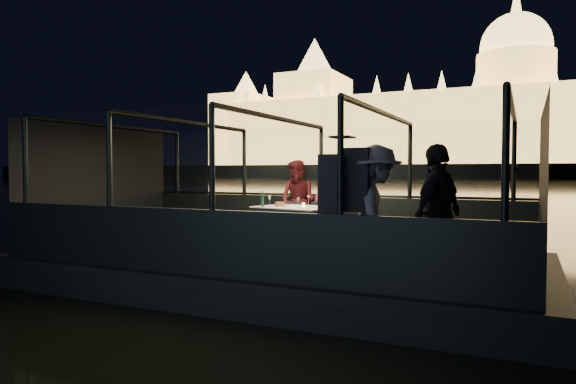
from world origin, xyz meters
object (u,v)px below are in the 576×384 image
at_px(dining_table_central, 297,227).
at_px(chair_port_right, 317,222).
at_px(wine_bottle, 262,198).
at_px(chair_port_left, 291,221).
at_px(passenger_stripe, 375,216).
at_px(person_woman_coral, 327,205).
at_px(person_man_maroon, 298,204).
at_px(coat_stand, 342,213).
at_px(passenger_dark, 438,217).

relative_size(dining_table_central, chair_port_right, 1.79).
bearing_deg(wine_bottle, chair_port_left, 68.76).
bearing_deg(chair_port_right, passenger_stripe, -55.97).
bearing_deg(person_woman_coral, person_man_maroon, -171.27).
xyz_separation_m(coat_stand, person_man_maroon, (-2.09, 3.38, -0.15)).
bearing_deg(person_man_maroon, person_woman_coral, 11.82).
bearing_deg(passenger_stripe, coat_stand, 105.12).
bearing_deg(coat_stand, dining_table_central, 124.06).
xyz_separation_m(chair_port_left, passenger_dark, (3.15, -2.53, 0.40)).
bearing_deg(dining_table_central, coat_stand, -55.94).
height_order(chair_port_left, passenger_dark, passenger_dark).
height_order(chair_port_left, passenger_stripe, passenger_stripe).
xyz_separation_m(person_woman_coral, passenger_dark, (2.54, -2.87, 0.10)).
distance_m(dining_table_central, passenger_dark, 3.54).
xyz_separation_m(chair_port_left, person_woman_coral, (0.61, 0.34, 0.30)).
distance_m(chair_port_left, coat_stand, 3.70).
xyz_separation_m(passenger_stripe, wine_bottle, (-2.70, 2.08, 0.06)).
bearing_deg(dining_table_central, wine_bottle, -158.05).
bearing_deg(person_woman_coral, chair_port_right, -91.63).
height_order(coat_stand, wine_bottle, coat_stand).
distance_m(chair_port_right, coat_stand, 3.43).
relative_size(dining_table_central, passenger_stripe, 0.83).
height_order(person_woman_coral, passenger_stripe, passenger_stripe).
distance_m(coat_stand, passenger_dark, 1.19).
relative_size(person_man_maroon, wine_bottle, 5.68).
distance_m(chair_port_right, passenger_dark, 3.65).
distance_m(coat_stand, person_man_maroon, 3.98).
bearing_deg(dining_table_central, chair_port_left, 126.35).
bearing_deg(person_man_maroon, coat_stand, -45.60).
xyz_separation_m(coat_stand, person_woman_coral, (-1.47, 3.37, -0.15)).
distance_m(chair_port_right, person_woman_coral, 0.46).
xyz_separation_m(coat_stand, wine_bottle, (-2.35, 2.34, 0.02)).
relative_size(dining_table_central, chair_port_left, 1.79).
bearing_deg(person_woman_coral, coat_stand, -56.96).
height_order(chair_port_right, passenger_dark, passenger_dark).
bearing_deg(chair_port_right, wine_bottle, -139.80).
height_order(chair_port_right, person_man_maroon, person_man_maroon).
relative_size(person_man_maroon, passenger_stripe, 0.94).
bearing_deg(passenger_dark, coat_stand, -46.50).
distance_m(coat_stand, person_woman_coral, 3.68).
bearing_deg(coat_stand, chair_port_right, 116.81).
bearing_deg(person_woman_coral, wine_bottle, -120.91).
relative_size(passenger_stripe, wine_bottle, 6.07).
bearing_deg(dining_table_central, passenger_stripe, -47.91).
bearing_deg(chair_port_right, chair_port_left, 179.83).
height_order(chair_port_left, coat_stand, coat_stand).
relative_size(person_woman_coral, wine_bottle, 5.50).
bearing_deg(person_man_maroon, dining_table_central, -53.88).
xyz_separation_m(dining_table_central, coat_stand, (1.75, -2.58, 0.51)).
bearing_deg(coat_stand, passenger_dark, 25.22).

